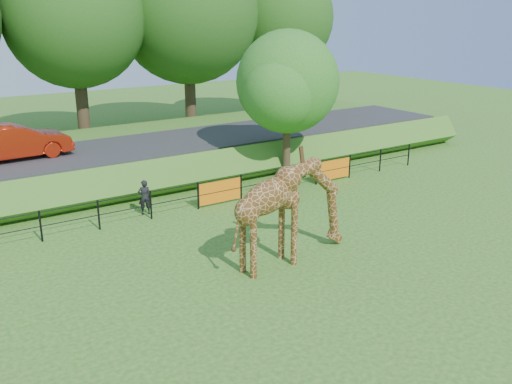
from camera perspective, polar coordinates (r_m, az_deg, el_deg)
ground at (r=15.45m, az=1.92°, el=-11.30°), size 90.00×90.00×0.00m
giraffe at (r=17.50m, az=3.57°, el=-1.99°), size 4.55×1.22×3.21m
perimeter_fence at (r=21.68m, az=-10.47°, el=-1.28°), size 28.07×0.10×1.10m
embankment at (r=28.44m, az=-16.58°, el=3.03°), size 40.00×9.00×1.30m
road at (r=26.88m, az=-15.73°, el=3.84°), size 40.00×5.00×0.12m
car_red at (r=26.36m, az=-22.95°, el=4.64°), size 4.64×1.86×1.50m
visitor at (r=22.19m, az=-11.08°, el=-0.51°), size 0.57×0.45×1.37m
tree_east at (r=25.97m, az=3.31°, el=10.57°), size 5.40×4.71×6.76m
bg_tree_line at (r=34.38m, az=-17.91°, el=16.38°), size 37.30×8.80×11.82m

